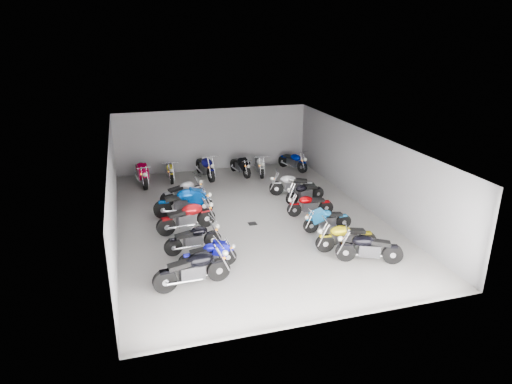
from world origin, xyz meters
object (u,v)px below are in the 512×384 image
motorcycle_right_a (369,248)px  motorcycle_back_c (205,167)px  motorcycle_back_f (293,161)px  motorcycle_left_c (194,238)px  motorcycle_back_b (170,171)px  motorcycle_back_a (141,173)px  motorcycle_right_f (292,185)px  motorcycle_left_e (184,202)px  motorcycle_back_d (240,166)px  motorcycle_left_a (193,269)px  motorcycle_left_b (208,255)px  motorcycle_right_b (345,237)px  motorcycle_right_c (327,220)px  motorcycle_right_e (305,192)px  drain_grate (252,224)px  motorcycle_back_e (260,165)px  motorcycle_left_f (183,192)px  motorcycle_left_d (187,217)px  motorcycle_right_d (310,205)px

motorcycle_right_a → motorcycle_back_c: motorcycle_back_c is taller
motorcycle_back_c → motorcycle_back_f: motorcycle_back_c is taller
motorcycle_left_c → motorcycle_back_b: 7.88m
motorcycle_left_c → motorcycle_back_a: size_ratio=0.83×
motorcycle_right_f → motorcycle_back_a: (-6.40, 3.39, 0.07)m
motorcycle_left_e → motorcycle_back_d: size_ratio=1.19×
motorcycle_back_d → motorcycle_back_f: 2.87m
motorcycle_left_a → motorcycle_left_e: size_ratio=0.97×
motorcycle_left_b → motorcycle_back_d: 9.56m
motorcycle_right_a → motorcycle_back_b: (-5.19, 10.20, -0.04)m
motorcycle_left_a → motorcycle_right_b: motorcycle_left_a is taller
motorcycle_back_c → motorcycle_back_d: size_ratio=1.17×
motorcycle_right_f → motorcycle_back_f: size_ratio=1.08×
motorcycle_right_c → motorcycle_back_c: 8.15m
motorcycle_left_b → motorcycle_left_c: bearing=-169.4°
motorcycle_right_b → motorcycle_right_e: (0.37, 4.59, -0.05)m
drain_grate → motorcycle_back_b: bearing=111.4°
motorcycle_back_e → motorcycle_right_c: bearing=101.2°
motorcycle_right_b → motorcycle_back_c: motorcycle_back_c is taller
motorcycle_right_b → motorcycle_right_c: (0.07, 1.63, -0.05)m
motorcycle_left_b → motorcycle_left_f: bearing=178.6°
motorcycle_right_c → motorcycle_right_f: 3.92m
motorcycle_left_d → motorcycle_back_d: size_ratio=1.13×
motorcycle_right_c → motorcycle_back_d: bearing=11.4°
motorcycle_left_f → motorcycle_back_d: 4.55m
motorcycle_left_f → motorcycle_right_a: size_ratio=0.98×
motorcycle_right_d → motorcycle_left_e: bearing=80.2°
motorcycle_right_e → motorcycle_back_e: (-0.72, 4.31, 0.04)m
motorcycle_right_a → motorcycle_right_f: 6.50m
motorcycle_right_a → motorcycle_right_e: size_ratio=1.08×
motorcycle_back_b → motorcycle_right_d: bearing=129.0°
motorcycle_left_f → motorcycle_right_f: (4.81, -0.45, 0.01)m
motorcycle_left_e → motorcycle_back_f: 7.85m
motorcycle_left_c → motorcycle_right_d: size_ratio=1.04×
motorcycle_left_f → motorcycle_right_d: (4.67, -2.82, -0.04)m
motorcycle_left_a → motorcycle_right_c: motorcycle_left_a is taller
motorcycle_left_c → motorcycle_right_d: bearing=100.6°
motorcycle_left_c → motorcycle_back_a: bearing=-179.5°
motorcycle_right_e → motorcycle_back_e: bearing=-1.6°
motorcycle_left_c → motorcycle_right_f: bearing=120.0°
motorcycle_right_b → motorcycle_back_e: bearing=9.9°
motorcycle_right_b → motorcycle_back_d: (-1.32, 9.10, -0.02)m
motorcycle_left_f → motorcycle_right_f: bearing=64.7°
motorcycle_left_d → motorcycle_right_f: motorcycle_left_d is taller
motorcycle_back_b → motorcycle_back_d: bearing=177.7°
motorcycle_left_d → motorcycle_left_e: 1.46m
motorcycle_left_e → motorcycle_back_d: motorcycle_left_e is taller
motorcycle_left_c → motorcycle_right_b: bearing=64.9°
motorcycle_left_a → motorcycle_left_b: size_ratio=1.25×
motorcycle_right_c → motorcycle_back_d: size_ratio=0.94×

